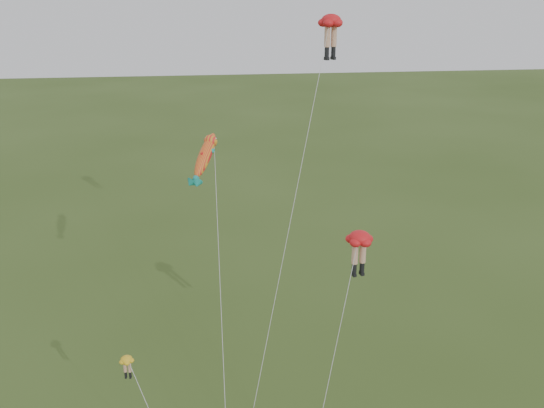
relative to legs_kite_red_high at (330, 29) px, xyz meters
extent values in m
ellipsoid|color=red|center=(0.08, 0.12, 0.49)|extent=(2.18, 2.18, 0.83)
cylinder|color=tan|center=(-0.16, 0.02, -0.49)|extent=(0.37, 0.37, 1.27)
cylinder|color=black|center=(-0.16, 0.02, -1.45)|extent=(0.29, 0.29, 0.64)
cube|color=black|center=(-0.16, 0.02, -1.86)|extent=(0.33, 0.42, 0.19)
cylinder|color=tan|center=(0.31, 0.22, -0.49)|extent=(0.37, 0.37, 1.27)
cylinder|color=black|center=(0.31, 0.22, -1.45)|extent=(0.29, 0.29, 0.64)
cube|color=black|center=(0.31, 0.22, -1.86)|extent=(0.33, 0.42, 0.19)
cylinder|color=silver|center=(-3.21, -5.08, -11.17)|extent=(6.60, 10.45, 24.15)
ellipsoid|color=red|center=(0.36, -8.25, -10.85)|extent=(1.92, 1.92, 0.82)
cylinder|color=tan|center=(0.11, -8.30, -11.82)|extent=(0.36, 0.36, 1.25)
cylinder|color=black|center=(0.11, -8.30, -12.76)|extent=(0.28, 0.28, 0.63)
cube|color=black|center=(0.11, -8.30, -13.16)|extent=(0.27, 0.40, 0.18)
cylinder|color=tan|center=(0.60, -8.20, -11.82)|extent=(0.36, 0.36, 1.25)
cylinder|color=black|center=(0.60, -8.20, -12.76)|extent=(0.28, 0.28, 0.63)
cube|color=black|center=(0.60, -8.20, -13.16)|extent=(0.27, 0.40, 0.18)
cylinder|color=silver|center=(-1.51, -10.93, -16.85)|extent=(3.77, 5.40, 12.80)
ellipsoid|color=gold|center=(-12.90, -10.56, -16.37)|extent=(0.93, 0.93, 0.41)
cylinder|color=tan|center=(-13.02, -10.54, -16.85)|extent=(0.18, 0.18, 0.62)
cylinder|color=black|center=(-13.02, -10.54, -17.32)|extent=(0.14, 0.14, 0.31)
cube|color=black|center=(-13.02, -10.54, -17.52)|extent=(0.13, 0.19, 0.09)
cylinder|color=tan|center=(-12.78, -10.57, -16.85)|extent=(0.18, 0.18, 0.62)
cylinder|color=black|center=(-12.78, -10.57, -17.32)|extent=(0.14, 0.14, 0.31)
cube|color=black|center=(-12.78, -10.57, -17.52)|extent=(0.13, 0.19, 0.09)
ellipsoid|color=orange|center=(-8.19, -2.13, -7.43)|extent=(2.28, 3.25, 2.89)
sphere|color=orange|center=(-8.19, -2.13, -7.43)|extent=(1.39, 1.54, 1.27)
cone|color=#158E82|center=(-8.19, -2.13, -7.43)|extent=(1.17, 1.37, 1.22)
cone|color=#158E82|center=(-8.19, -2.13, -7.43)|extent=(1.17, 1.37, 1.22)
cone|color=#158E82|center=(-8.19, -2.13, -7.43)|extent=(0.66, 0.77, 0.68)
cone|color=#158E82|center=(-8.19, -2.13, -7.43)|extent=(0.66, 0.77, 0.68)
cone|color=red|center=(-8.19, -2.13, -7.43)|extent=(0.70, 0.79, 0.67)
cylinder|color=silver|center=(-7.93, -7.68, -15.33)|extent=(0.55, 11.13, 15.83)
camera|label=1|loc=(-8.33, -39.05, 3.03)|focal=40.00mm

